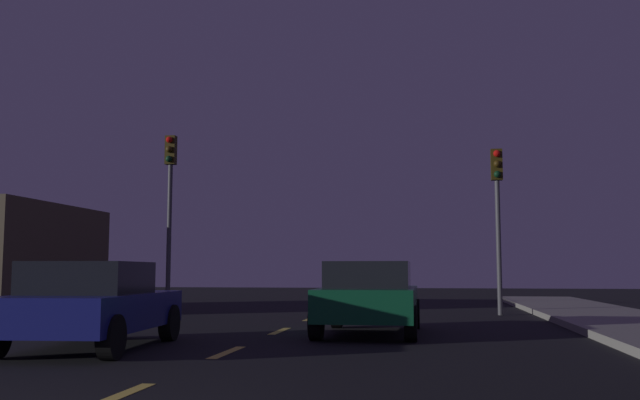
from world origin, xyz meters
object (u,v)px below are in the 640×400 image
at_px(traffic_signal_left, 170,189).
at_px(car_adjacent_lane, 91,304).
at_px(car_stopped_ahead, 369,297).
at_px(traffic_signal_right, 497,198).

distance_m(traffic_signal_left, car_adjacent_lane, 10.54).
xyz_separation_m(traffic_signal_left, car_stopped_ahead, (6.71, -6.44, -3.04)).
bearing_deg(traffic_signal_left, traffic_signal_right, -0.01).
bearing_deg(traffic_signal_right, traffic_signal_left, 179.99).
bearing_deg(car_adjacent_lane, traffic_signal_left, 104.51).
height_order(traffic_signal_right, car_adjacent_lane, traffic_signal_right).
relative_size(traffic_signal_left, car_stopped_ahead, 1.40).
xyz_separation_m(traffic_signal_right, car_stopped_ahead, (-3.15, -6.44, -2.60)).
distance_m(traffic_signal_right, car_stopped_ahead, 7.62).
distance_m(traffic_signal_left, traffic_signal_right, 9.86).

